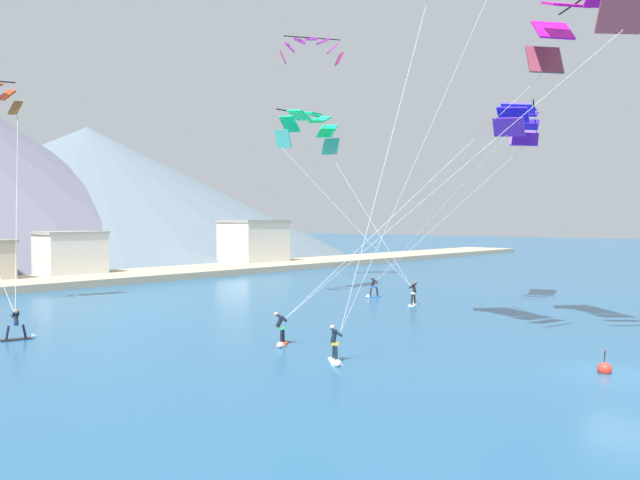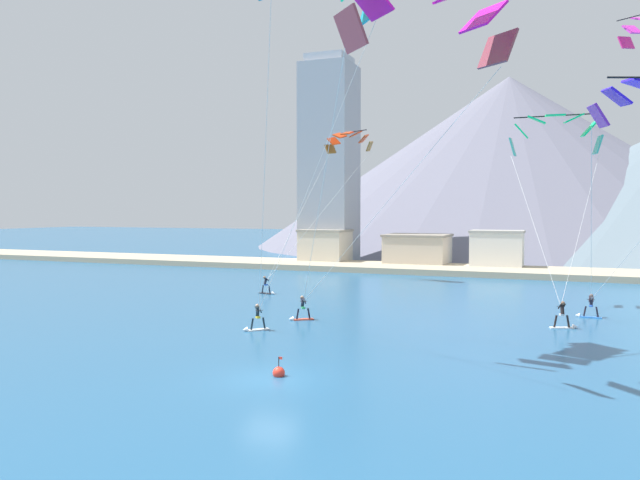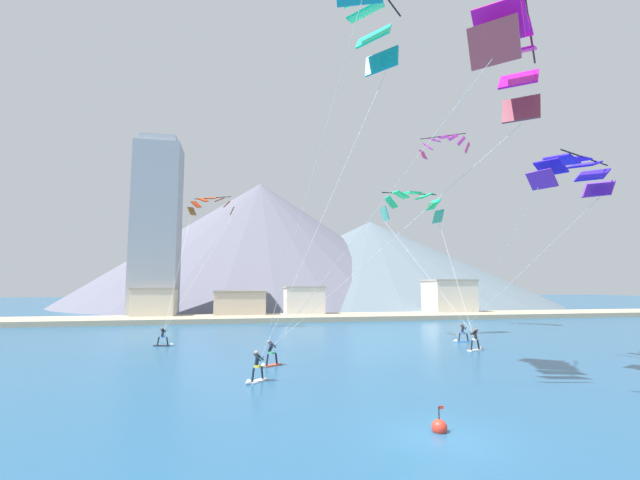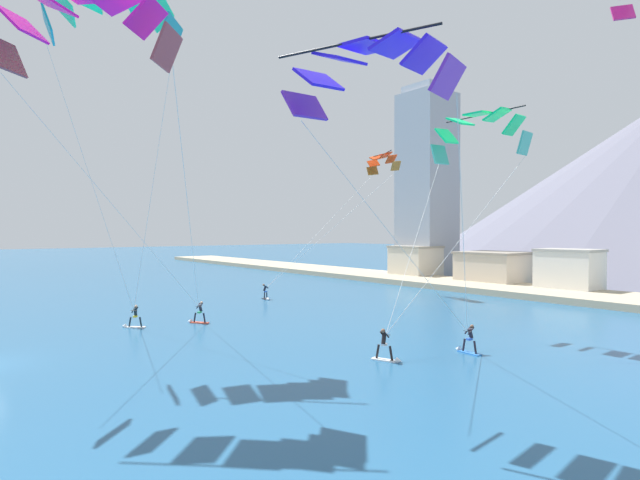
% 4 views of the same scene
% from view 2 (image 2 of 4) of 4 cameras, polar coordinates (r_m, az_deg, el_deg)
% --- Properties ---
extents(ground_plane, '(400.00, 400.00, 0.00)m').
position_cam_2_polar(ground_plane, '(28.52, -4.57, -12.55)').
color(ground_plane, '#23567F').
extents(kitesurfer_near_lead, '(1.77, 0.96, 1.84)m').
position_cam_2_polar(kitesurfer_near_lead, '(42.87, 21.49, -6.76)').
color(kitesurfer_near_lead, white).
rests_on(kitesurfer_near_lead, ground).
extents(kitesurfer_near_trail, '(1.44, 1.57, 1.72)m').
position_cam_2_polar(kitesurfer_near_trail, '(39.48, -6.00, -7.53)').
color(kitesurfer_near_trail, white).
rests_on(kitesurfer_near_trail, ground).
extents(kitesurfer_mid_center, '(1.76, 0.61, 1.72)m').
position_cam_2_polar(kitesurfer_mid_center, '(47.83, 23.27, -5.92)').
color(kitesurfer_mid_center, '#337FDB').
rests_on(kitesurfer_mid_center, ground).
extents(kitesurfer_far_left, '(1.62, 1.38, 1.70)m').
position_cam_2_polar(kitesurfer_far_left, '(43.01, -1.83, -6.65)').
color(kitesurfer_far_left, '#E54C33').
rests_on(kitesurfer_far_left, ground).
extents(kitesurfer_far_right, '(1.79, 0.81, 1.70)m').
position_cam_2_polar(kitesurfer_far_right, '(56.26, -4.80, -4.45)').
color(kitesurfer_far_right, black).
rests_on(kitesurfer_far_right, ground).
extents(parafoil_kite_near_lead, '(6.84, 10.58, 13.61)m').
position_cam_2_polar(parafoil_kite_near_lead, '(52.25, 20.68, 9.41)').
color(parafoil_kite_near_lead, '#3EB8A2').
extents(parafoil_kite_far_left, '(14.42, 14.15, 16.72)m').
position_cam_2_polar(parafoil_kite_far_left, '(30.62, 9.93, 20.10)').
color(parafoil_kite_far_left, '#8C3743').
extents(parafoil_kite_far_right, '(5.80, 15.15, 14.76)m').
position_cam_2_polar(parafoil_kite_far_right, '(67.79, 2.57, 9.07)').
color(parafoil_kite_far_right, '#966022').
extents(race_marker_buoy, '(0.56, 0.56, 1.02)m').
position_cam_2_polar(race_marker_buoy, '(28.91, -3.79, -12.01)').
color(race_marker_buoy, red).
rests_on(race_marker_buoy, ground).
extents(shoreline_strip, '(180.00, 10.00, 0.70)m').
position_cam_2_polar(shoreline_strip, '(76.92, 12.49, -2.67)').
color(shoreline_strip, tan).
rests_on(shoreline_strip, ground).
extents(shore_building_harbour_front, '(6.30, 5.79, 4.89)m').
position_cam_2_polar(shore_building_harbour_front, '(85.34, 0.49, -0.66)').
color(shore_building_harbour_front, beige).
rests_on(shore_building_harbour_front, ground).
extents(shore_building_promenade_mid, '(6.38, 4.55, 5.05)m').
position_cam_2_polar(shore_building_promenade_mid, '(79.61, 15.88, -0.95)').
color(shore_building_promenade_mid, silver).
rests_on(shore_building_promenade_mid, ground).
extents(shore_building_quay_east, '(8.09, 7.24, 4.39)m').
position_cam_2_polar(shore_building_quay_east, '(82.44, 8.92, -0.99)').
color(shore_building_quay_east, beige).
rests_on(shore_building_quay_east, ground).
extents(highrise_tower, '(7.00, 7.00, 29.15)m').
position_cam_2_polar(highrise_tower, '(88.81, 0.86, 7.16)').
color(highrise_tower, '#999EA8').
rests_on(highrise_tower, ground).
extents(mountain_peak_central_summit, '(104.58, 104.58, 35.31)m').
position_cam_2_polar(mountain_peak_central_summit, '(137.04, 16.82, 6.87)').
color(mountain_peak_central_summit, slate).
rests_on(mountain_peak_central_summit, ground).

